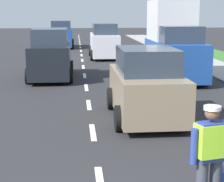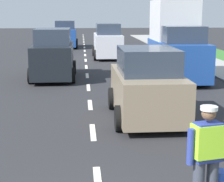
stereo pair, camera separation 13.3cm
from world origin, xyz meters
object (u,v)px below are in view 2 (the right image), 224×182
car_outgoing_far (108,42)px  car_outgoing_ahead (147,86)px  delivery_truck (176,44)px  car_oncoming_third (65,35)px  car_oncoming_lead (53,56)px  road_worker (208,153)px

car_outgoing_far → car_outgoing_ahead: size_ratio=1.13×
delivery_truck → car_oncoming_third: 17.21m
car_oncoming_third → car_oncoming_lead: size_ratio=0.98×
car_oncoming_third → car_outgoing_far: 8.31m
car_outgoing_ahead → car_oncoming_third: bearing=98.0°
road_worker → car_oncoming_third: 28.22m
road_worker → car_outgoing_far: size_ratio=0.39×
delivery_truck → car_outgoing_far: 8.93m
road_worker → delivery_truck: 12.01m
car_oncoming_third → car_outgoing_far: car_outgoing_far is taller
car_oncoming_third → car_outgoing_ahead: car_oncoming_third is taller
road_worker → car_oncoming_lead: car_oncoming_lead is taller
delivery_truck → car_oncoming_lead: delivery_truck is taller
car_outgoing_far → car_oncoming_lead: bearing=-111.0°
car_outgoing_far → car_outgoing_ahead: bearing=-89.6°
delivery_truck → car_outgoing_ahead: delivery_truck is taller
car_outgoing_ahead → car_oncoming_lead: car_oncoming_lead is taller
car_outgoing_ahead → car_oncoming_lead: 7.75m
road_worker → car_oncoming_third: bearing=96.5°
delivery_truck → road_worker: bearing=-101.3°
road_worker → delivery_truck: delivery_truck is taller
road_worker → car_outgoing_ahead: bearing=90.5°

